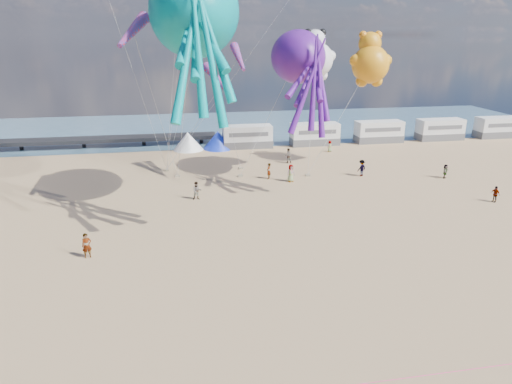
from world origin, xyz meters
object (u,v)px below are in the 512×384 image
object	(u,v)px
motorhome_2	(379,132)
beachgoer_2	(362,168)
beachgoer_5	(269,171)
kite_panda	(316,60)
beachgoer_4	(445,171)
motorhome_3	(440,129)
beachgoer_1	(197,191)
beachgoer_7	(288,156)
tent_white	(188,141)
windsock_left	(133,31)
kite_octopus_purple	(298,57)
sandbag_c	(308,175)
kite_teddy_orange	(370,65)
kite_octopus_teal	(194,12)
windsock_right	(239,58)
beachgoer_0	(330,146)
sandbag_e	(167,170)
tent_blue	(218,140)
sandbag_a	(178,176)
motorhome_4	(498,127)
standing_person	(87,246)
beachgoer_3	(495,194)
beachgoer_6	(291,173)
sandbag_d	(241,168)
windsock_mid	(218,80)
sandbag_b	(241,176)
motorhome_1	(315,134)

from	to	relation	value
motorhome_2	beachgoer_2	xyz separation A→B (m)	(-8.88, -15.34, -0.60)
beachgoer_5	kite_panda	distance (m)	12.55
beachgoer_2	beachgoer_4	world-z (taller)	beachgoer_2
motorhome_3	beachgoer_5	bearing A→B (deg)	-152.96
beachgoer_1	beachgoer_7	world-z (taller)	beachgoer_7
beachgoer_1	tent_white	bearing A→B (deg)	90.44
windsock_left	kite_octopus_purple	bearing A→B (deg)	35.93
sandbag_c	kite_teddy_orange	xyz separation A→B (m)	(7.56, 3.01, 11.37)
kite_octopus_teal	beachgoer_4	bearing A→B (deg)	-3.17
beachgoer_5	kite_octopus_teal	size ratio (longest dim) A/B	0.12
windsock_right	beachgoer_2	bearing A→B (deg)	-12.54
beachgoer_5	kite_octopus_purple	size ratio (longest dim) A/B	0.15
motorhome_3	beachgoer_0	size ratio (longest dim) A/B	4.45
kite_octopus_teal	windsock_right	world-z (taller)	kite_octopus_teal
sandbag_e	sandbag_c	bearing A→B (deg)	-17.32
tent_blue	kite_octopus_teal	size ratio (longest dim) A/B	0.29
beachgoer_5	sandbag_a	bearing A→B (deg)	-76.48
motorhome_4	beachgoer_7	world-z (taller)	motorhome_4
sandbag_e	kite_teddy_orange	bearing A→B (deg)	-4.30
motorhome_4	beachgoer_1	bearing A→B (deg)	-156.67
sandbag_a	sandbag_e	world-z (taller)	same
standing_person	beachgoer_2	distance (m)	30.02
standing_person	sandbag_c	distance (m)	25.76
motorhome_3	windsock_left	bearing A→B (deg)	-153.99
standing_person	windsock_right	distance (m)	23.92
tent_white	beachgoer_2	distance (m)	23.74
beachgoer_5	sandbag_e	xyz separation A→B (m)	(-10.75, 4.87, -0.75)
sandbag_e	motorhome_2	bearing A→B (deg)	18.03
motorhome_2	beachgoer_3	xyz separation A→B (m)	(0.02, -25.18, -0.74)
beachgoer_2	windsock_right	distance (m)	17.53
motorhome_3	beachgoer_4	distance (m)	20.17
tent_blue	beachgoer_6	size ratio (longest dim) A/B	2.18
beachgoer_2	sandbag_c	bearing A→B (deg)	-35.34
sandbag_d	windsock_mid	bearing A→B (deg)	-128.54
standing_person	sandbag_a	xyz separation A→B (m)	(6.36, 17.98, -0.78)
beachgoer_1	windsock_left	distance (m)	14.73
motorhome_2	beachgoer_3	world-z (taller)	motorhome_2
standing_person	beachgoer_7	distance (m)	29.01
motorhome_2	beachgoer_0	xyz separation A→B (m)	(-8.73, -4.31, -0.76)
beachgoer_5	kite_teddy_orange	xyz separation A→B (m)	(11.94, 3.16, 10.63)
tent_blue	sandbag_c	size ratio (longest dim) A/B	8.00
sandbag_b	kite_teddy_orange	distance (m)	18.73
standing_person	sandbag_b	distance (m)	21.46
sandbag_a	windsock_mid	xyz separation A→B (m)	(4.52, -1.43, 10.16)
tent_white	sandbag_b	size ratio (longest dim) A/B	8.00
kite_panda	beachgoer_5	bearing A→B (deg)	-152.04
beachgoer_0	beachgoer_3	world-z (taller)	beachgoer_3
beachgoer_3	windsock_mid	size ratio (longest dim) A/B	0.27
motorhome_3	kite_teddy_orange	xyz separation A→B (m)	(-16.58, -11.39, 9.98)
motorhome_1	standing_person	distance (m)	39.52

